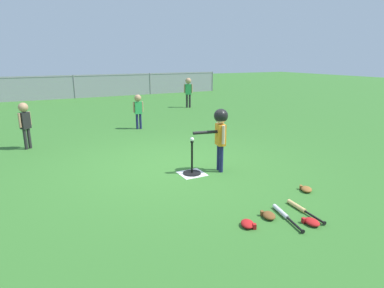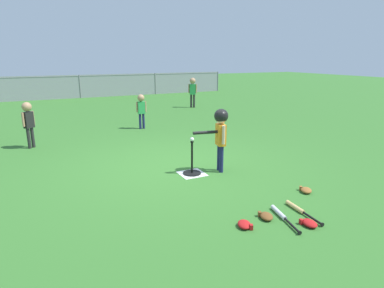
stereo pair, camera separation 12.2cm
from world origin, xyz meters
TOP-DOWN VIEW (x-y plane):
  - ground_plane at (0.00, 0.00)m, footprint 60.00×60.00m
  - home_plate at (0.17, -0.57)m, footprint 0.44×0.44m
  - batting_tee at (0.17, -0.57)m, footprint 0.32×0.32m
  - baseball_on_tee at (0.17, -0.57)m, footprint 0.07×0.07m
  - batter_child at (0.69, -0.67)m, footprint 0.63×0.32m
  - fielder_near_left at (3.66, 6.46)m, footprint 0.32×0.24m
  - fielder_near_right at (-2.36, 2.59)m, footprint 0.25×0.23m
  - fielder_deep_right at (0.54, 3.45)m, footprint 0.29×0.20m
  - spare_bat_silver at (0.50, -2.54)m, footprint 0.22×0.70m
  - spare_bat_wood at (0.82, -2.52)m, footprint 0.12×0.70m
  - glove_by_plate at (-0.08, -2.54)m, footprint 0.24×0.27m
  - glove_near_bats at (1.39, -2.08)m, footprint 0.26×0.27m
  - glove_tossed_aside at (0.30, -2.49)m, footprint 0.24×0.27m
  - glove_outfield_drop at (0.66, -2.87)m, footprint 0.19×0.24m
  - outfield_fence at (0.00, 11.82)m, footprint 16.06×0.06m

SIDE VIEW (x-z plane):
  - ground_plane at x=0.00m, z-range 0.00..0.00m
  - home_plate at x=0.17m, z-range 0.00..0.01m
  - spare_bat_wood at x=0.82m, z-range 0.00..0.06m
  - spare_bat_silver at x=0.50m, z-range 0.00..0.06m
  - glove_by_plate at x=-0.08m, z-range 0.00..0.07m
  - glove_near_bats at x=1.39m, z-range 0.00..0.07m
  - glove_tossed_aside at x=0.30m, z-range 0.00..0.07m
  - glove_outfield_drop at x=0.66m, z-range 0.00..0.07m
  - batting_tee at x=0.17m, z-range -0.21..0.39m
  - outfield_fence at x=0.00m, z-range 0.04..1.19m
  - baseball_on_tee at x=0.17m, z-range 0.60..0.67m
  - fielder_deep_right at x=0.54m, z-range 0.14..1.13m
  - fielder_near_right at x=-2.36m, z-range 0.15..1.20m
  - fielder_near_left at x=3.66m, z-range 0.17..1.37m
  - batter_child at x=0.69m, z-range 0.24..1.39m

